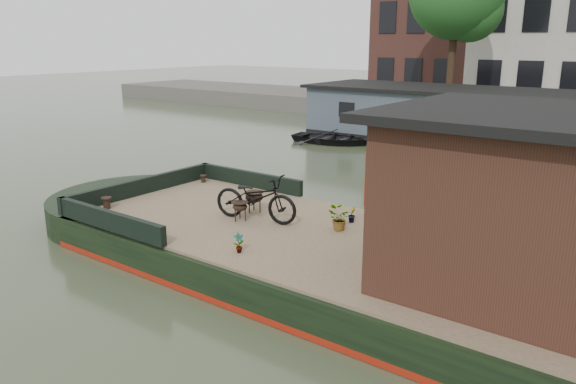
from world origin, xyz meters
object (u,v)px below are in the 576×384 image
Objects in this scene: dinghy at (332,135)px; cabin at (538,203)px; brazier_front at (240,211)px; brazier_rear at (254,202)px; bicycle at (256,198)px.

cabin is at bearing -144.80° from dinghy.
dinghy is (-5.01, 10.97, -0.50)m from brazier_front.
cabin reaches higher than brazier_front.
brazier_rear reaches higher than brazier_front.
bicycle is (-4.90, 0.06, -0.79)m from cabin.
cabin reaches higher than bicycle.
brazier_rear is 11.50m from dinghy.
cabin is at bearing -4.91° from brazier_rear.
brazier_rear is (-0.14, 0.57, 0.02)m from brazier_front.
brazier_front reaches higher than dinghy.
cabin reaches higher than brazier_rear.
dinghy is (-5.24, 10.79, -0.76)m from bicycle.
bicycle reaches higher than dinghy.
dinghy is (-10.14, 10.85, -1.54)m from cabin.
bicycle is 4.57× the size of brazier_front.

